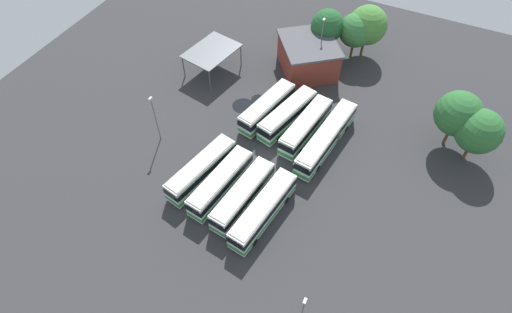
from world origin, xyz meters
TOP-DOWN VIEW (x-y plane):
  - ground_plane at (0.00, 0.00)m, footprint 93.13×93.13m
  - bus_row0_slot0 at (-7.99, -3.58)m, footprint 11.09×4.73m
  - bus_row0_slot1 at (-7.91, -0.26)m, footprint 11.29×5.16m
  - bus_row0_slot2 at (-6.92, 3.02)m, footprint 11.36×4.05m
  - bus_row0_slot3 at (-6.14, 6.42)m, footprint 14.35×4.29m
  - bus_row1_slot0 at (6.31, -6.39)m, footprint 11.44×4.76m
  - bus_row1_slot1 at (7.08, -3.09)m, footprint 11.18×4.02m
  - bus_row1_slot2 at (7.58, 0.35)m, footprint 11.19×3.90m
  - bus_row1_slot3 at (8.39, 3.55)m, footprint 11.88×4.09m
  - depot_building at (-21.04, -2.25)m, footprint 12.77×12.60m
  - maintenance_shelter at (-13.82, -16.16)m, footprint 9.51×7.69m
  - lamp_post_by_building at (-22.90, -0.98)m, footprint 0.56×0.28m
  - lamp_post_mid_lot at (2.82, -15.47)m, footprint 0.56×0.28m
  - tree_west_edge at (-12.69, 24.48)m, footprint 6.04×6.04m
  - tree_northwest at (-29.09, 4.71)m, footprint 6.48×6.48m
  - tree_south_edge at (-14.21, 21.46)m, footprint 6.18×6.18m
  - tree_east_edge at (-26.12, -1.16)m, footprint 5.43×5.43m
  - tree_north_edge at (-27.63, 3.29)m, footprint 5.63×5.63m
  - puddle_centre_drain at (-8.49, -7.85)m, footprint 3.41×3.41m
  - puddle_back_corner at (-10.84, -6.36)m, footprint 2.30×2.30m

SIDE VIEW (x-z plane):
  - ground_plane at x=0.00m, z-range 0.00..0.00m
  - puddle_centre_drain at x=-8.49m, z-range 0.00..0.01m
  - puddle_back_corner at x=-10.84m, z-range 0.00..0.01m
  - bus_row0_slot0 at x=-7.99m, z-range 0.10..3.53m
  - bus_row1_slot1 at x=7.08m, z-range 0.10..3.53m
  - bus_row1_slot2 at x=7.58m, z-range 0.10..3.53m
  - bus_row0_slot1 at x=-7.91m, z-range 0.10..3.53m
  - bus_row0_slot2 at x=-6.92m, z-range 0.10..3.53m
  - bus_row1_slot0 at x=6.31m, z-range 0.10..3.53m
  - bus_row1_slot3 at x=8.39m, z-range 0.10..3.53m
  - bus_row0_slot3 at x=-6.14m, z-range 0.10..3.53m
  - depot_building at x=-21.04m, z-range 0.02..5.38m
  - maintenance_shelter at x=-13.82m, z-range 1.87..6.05m
  - lamp_post_mid_lot at x=2.82m, z-range 0.41..8.37m
  - lamp_post_by_building at x=-22.90m, z-range 0.42..9.31m
  - tree_north_edge at x=-27.63m, z-range 1.21..9.26m
  - tree_west_edge at x=-12.69m, z-range 1.18..9.61m
  - tree_east_edge at x=-26.12m, z-range 1.48..9.91m
  - tree_northwest at x=-29.09m, z-range 1.24..10.22m
  - tree_south_edge at x=-14.21m, z-range 1.40..10.42m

